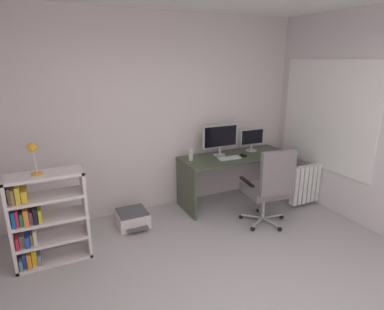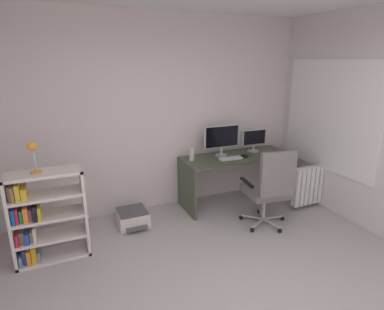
{
  "view_description": "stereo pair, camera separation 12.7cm",
  "coord_description": "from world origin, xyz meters",
  "px_view_note": "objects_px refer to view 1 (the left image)",
  "views": [
    {
      "loc": [
        -1.43,
        -1.79,
        2.15
      ],
      "look_at": [
        0.3,
        1.81,
        0.96
      ],
      "focal_mm": 30.01,
      "sensor_mm": 36.0,
      "label": 1
    },
    {
      "loc": [
        -1.31,
        -1.84,
        2.15
      ],
      "look_at": [
        0.3,
        1.81,
        0.96
      ],
      "focal_mm": 30.01,
      "sensor_mm": 36.0,
      "label": 2
    }
  ],
  "objects_px": {
    "desk": "(235,167)",
    "computer_mouse": "(243,155)",
    "desktop_speaker": "(191,155)",
    "printer": "(132,218)",
    "monitor_secondary": "(252,138)",
    "office_chair": "(269,185)",
    "desk_lamp": "(33,152)",
    "bookshelf": "(42,220)",
    "monitor_main": "(220,137)",
    "radiator": "(314,183)",
    "keyboard": "(229,158)"
  },
  "relations": [
    {
      "from": "desk",
      "to": "computer_mouse",
      "type": "bearing_deg",
      "value": -49.58
    },
    {
      "from": "desktop_speaker",
      "to": "printer",
      "type": "height_order",
      "value": "desktop_speaker"
    },
    {
      "from": "printer",
      "to": "monitor_secondary",
      "type": "bearing_deg",
      "value": 5.09
    },
    {
      "from": "office_chair",
      "to": "desktop_speaker",
      "type": "bearing_deg",
      "value": 126.43
    },
    {
      "from": "computer_mouse",
      "to": "desktop_speaker",
      "type": "relative_size",
      "value": 0.59
    },
    {
      "from": "desk_lamp",
      "to": "monitor_secondary",
      "type": "bearing_deg",
      "value": 10.07
    },
    {
      "from": "bookshelf",
      "to": "printer",
      "type": "relative_size",
      "value": 2.14
    },
    {
      "from": "monitor_main",
      "to": "bookshelf",
      "type": "height_order",
      "value": "monitor_main"
    },
    {
      "from": "monitor_main",
      "to": "desktop_speaker",
      "type": "height_order",
      "value": "monitor_main"
    },
    {
      "from": "desk",
      "to": "monitor_main",
      "type": "bearing_deg",
      "value": 149.64
    },
    {
      "from": "monitor_secondary",
      "to": "computer_mouse",
      "type": "height_order",
      "value": "monitor_secondary"
    },
    {
      "from": "radiator",
      "to": "office_chair",
      "type": "bearing_deg",
      "value": -166.8
    },
    {
      "from": "desk",
      "to": "printer",
      "type": "xyz_separation_m",
      "value": [
        -1.65,
        -0.05,
        -0.46
      ]
    },
    {
      "from": "monitor_secondary",
      "to": "radiator",
      "type": "xyz_separation_m",
      "value": [
        0.66,
        -0.73,
        -0.6
      ]
    },
    {
      "from": "desk",
      "to": "monitor_secondary",
      "type": "distance_m",
      "value": 0.55
    },
    {
      "from": "bookshelf",
      "to": "monitor_main",
      "type": "bearing_deg",
      "value": 12.31
    },
    {
      "from": "desktop_speaker",
      "to": "radiator",
      "type": "bearing_deg",
      "value": -21.2
    },
    {
      "from": "desk",
      "to": "printer",
      "type": "relative_size",
      "value": 3.57
    },
    {
      "from": "monitor_secondary",
      "to": "computer_mouse",
      "type": "distance_m",
      "value": 0.41
    },
    {
      "from": "computer_mouse",
      "to": "desk_lamp",
      "type": "bearing_deg",
      "value": -172.05
    },
    {
      "from": "computer_mouse",
      "to": "radiator",
      "type": "relative_size",
      "value": 0.12
    },
    {
      "from": "keyboard",
      "to": "radiator",
      "type": "bearing_deg",
      "value": -19.83
    },
    {
      "from": "desk",
      "to": "desk_lamp",
      "type": "bearing_deg",
      "value": -171.16
    },
    {
      "from": "monitor_main",
      "to": "bookshelf",
      "type": "relative_size",
      "value": 0.56
    },
    {
      "from": "desk",
      "to": "desktop_speaker",
      "type": "relative_size",
      "value": 10.0
    },
    {
      "from": "desktop_speaker",
      "to": "printer",
      "type": "relative_size",
      "value": 0.36
    },
    {
      "from": "computer_mouse",
      "to": "printer",
      "type": "relative_size",
      "value": 0.21
    },
    {
      "from": "desktop_speaker",
      "to": "office_chair",
      "type": "bearing_deg",
      "value": -53.57
    },
    {
      "from": "computer_mouse",
      "to": "desk_lamp",
      "type": "relative_size",
      "value": 0.3
    },
    {
      "from": "keyboard",
      "to": "desktop_speaker",
      "type": "bearing_deg",
      "value": 165.99
    },
    {
      "from": "monitor_secondary",
      "to": "office_chair",
      "type": "xyz_separation_m",
      "value": [
        -0.4,
        -0.98,
        -0.37
      ]
    },
    {
      "from": "office_chair",
      "to": "radiator",
      "type": "height_order",
      "value": "office_chair"
    },
    {
      "from": "computer_mouse",
      "to": "printer",
      "type": "height_order",
      "value": "computer_mouse"
    },
    {
      "from": "desk",
      "to": "keyboard",
      "type": "distance_m",
      "value": 0.28
    },
    {
      "from": "desk",
      "to": "radiator",
      "type": "distance_m",
      "value": 1.21
    },
    {
      "from": "monitor_secondary",
      "to": "radiator",
      "type": "bearing_deg",
      "value": -47.61
    },
    {
      "from": "desk",
      "to": "office_chair",
      "type": "height_order",
      "value": "office_chair"
    },
    {
      "from": "desk",
      "to": "desktop_speaker",
      "type": "height_order",
      "value": "desktop_speaker"
    },
    {
      "from": "bookshelf",
      "to": "office_chair",
      "type": "bearing_deg",
      "value": -9.05
    },
    {
      "from": "monitor_secondary",
      "to": "bookshelf",
      "type": "bearing_deg",
      "value": -169.94
    },
    {
      "from": "computer_mouse",
      "to": "printer",
      "type": "xyz_separation_m",
      "value": [
        -1.73,
        0.03,
        -0.67
      ]
    },
    {
      "from": "desk",
      "to": "keyboard",
      "type": "bearing_deg",
      "value": -152.72
    },
    {
      "from": "printer",
      "to": "office_chair",
      "type": "bearing_deg",
      "value": -26.21
    },
    {
      "from": "computer_mouse",
      "to": "bookshelf",
      "type": "distance_m",
      "value": 2.83
    },
    {
      "from": "office_chair",
      "to": "bookshelf",
      "type": "bearing_deg",
      "value": 170.95
    },
    {
      "from": "computer_mouse",
      "to": "desk_lamp",
      "type": "height_order",
      "value": "desk_lamp"
    },
    {
      "from": "monitor_secondary",
      "to": "bookshelf",
      "type": "height_order",
      "value": "monitor_secondary"
    },
    {
      "from": "monitor_main",
      "to": "radiator",
      "type": "xyz_separation_m",
      "value": [
        1.24,
        -0.73,
        -0.68
      ]
    },
    {
      "from": "bookshelf",
      "to": "desk_lamp",
      "type": "height_order",
      "value": "desk_lamp"
    },
    {
      "from": "monitor_main",
      "to": "radiator",
      "type": "height_order",
      "value": "monitor_main"
    }
  ]
}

